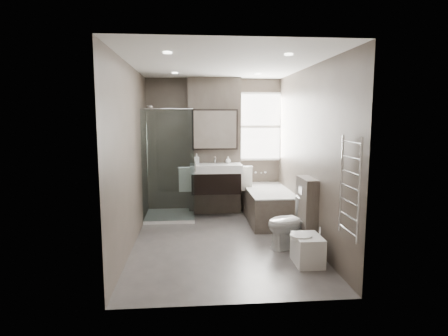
{
  "coord_description": "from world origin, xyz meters",
  "views": [
    {
      "loc": [
        -0.44,
        -5.41,
        1.87
      ],
      "look_at": [
        0.04,
        0.15,
        1.1
      ],
      "focal_mm": 30.0,
      "sensor_mm": 36.0,
      "label": 1
    }
  ],
  "objects": [
    {
      "name": "towel_left",
      "position": [
        -0.56,
        1.4,
        0.72
      ],
      "size": [
        0.24,
        0.06,
        0.44
      ],
      "primitive_type": "cube",
      "color": "silver",
      "rests_on": "vanity_pier"
    },
    {
      "name": "bathtub",
      "position": [
        0.92,
        1.1,
        0.32
      ],
      "size": [
        0.75,
        1.6,
        0.57
      ],
      "color": "#514840",
      "rests_on": "ground"
    },
    {
      "name": "towel_radiator",
      "position": [
        1.25,
        -1.6,
        1.12
      ],
      "size": [
        0.03,
        0.49,
        1.1
      ],
      "color": "silver",
      "rests_on": "room"
    },
    {
      "name": "toilet",
      "position": [
        0.97,
        -0.32,
        0.36
      ],
      "size": [
        0.81,
        0.62,
        0.73
      ],
      "primitive_type": "imported",
      "rotation": [
        0.0,
        0.0,
        -1.23
      ],
      "color": "white",
      "rests_on": "ground"
    },
    {
      "name": "soap_bottle_b",
      "position": [
        0.24,
        1.54,
        1.06
      ],
      "size": [
        0.1,
        0.1,
        0.13
      ],
      "primitive_type": "imported",
      "color": "white",
      "rests_on": "vanity"
    },
    {
      "name": "vanity_pier",
      "position": [
        0.0,
        1.77,
        1.3
      ],
      "size": [
        1.0,
        0.25,
        2.6
      ],
      "primitive_type": "cube",
      "color": "#514840",
      "rests_on": "ground"
    },
    {
      "name": "bidet",
      "position": [
        1.01,
        -0.94,
        0.2
      ],
      "size": [
        0.4,
        0.46,
        0.48
      ],
      "color": "white",
      "rests_on": "ground"
    },
    {
      "name": "window",
      "position": [
        0.9,
        1.88,
        1.68
      ],
      "size": [
        0.98,
        0.06,
        1.33
      ],
      "color": "white",
      "rests_on": "room"
    },
    {
      "name": "room",
      "position": [
        0.0,
        0.0,
        1.3
      ],
      "size": [
        2.7,
        3.9,
        2.7
      ],
      "color": "#56514F",
      "rests_on": "ground"
    },
    {
      "name": "towel_right",
      "position": [
        0.56,
        1.4,
        0.72
      ],
      "size": [
        0.24,
        0.06,
        0.44
      ],
      "primitive_type": "cube",
      "color": "silver",
      "rests_on": "vanity_pier"
    },
    {
      "name": "cistern_box",
      "position": [
        1.21,
        -0.25,
        0.5
      ],
      "size": [
        0.19,
        0.55,
        1.0
      ],
      "color": "#514840",
      "rests_on": "ground"
    },
    {
      "name": "shower_enclosure",
      "position": [
        -0.75,
        1.35,
        0.49
      ],
      "size": [
        0.9,
        0.9,
        2.0
      ],
      "color": "white",
      "rests_on": "ground"
    },
    {
      "name": "vanity",
      "position": [
        0.0,
        1.43,
        0.74
      ],
      "size": [
        0.95,
        0.47,
        0.66
      ],
      "color": "black",
      "rests_on": "vanity_pier"
    },
    {
      "name": "mirror_cabinet",
      "position": [
        0.0,
        1.61,
        1.63
      ],
      "size": [
        0.86,
        0.08,
        0.76
      ],
      "color": "black",
      "rests_on": "vanity_pier"
    },
    {
      "name": "soap_bottle_a",
      "position": [
        -0.35,
        1.46,
        1.1
      ],
      "size": [
        0.09,
        0.09,
        0.2
      ],
      "primitive_type": "imported",
      "color": "white",
      "rests_on": "vanity"
    }
  ]
}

